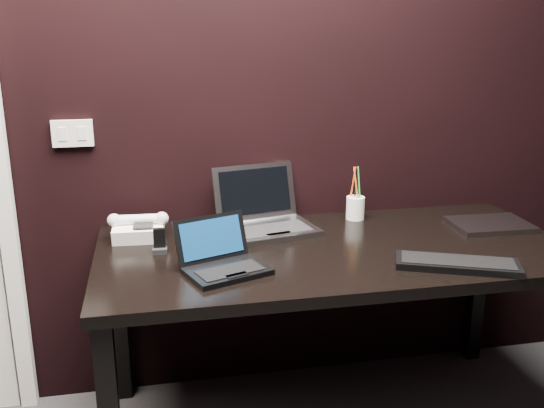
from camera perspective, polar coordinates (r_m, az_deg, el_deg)
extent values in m
plane|color=black|center=(2.40, -3.53, 11.43)|extent=(4.00, 0.00, 4.00)
cube|color=white|center=(2.45, -24.26, 3.62)|extent=(0.06, 0.05, 2.11)
cube|color=silver|center=(2.41, -18.26, 6.34)|extent=(0.15, 0.02, 0.10)
cube|color=silver|center=(2.40, -19.12, 6.24)|extent=(0.03, 0.01, 0.05)
cube|color=silver|center=(2.40, -17.46, 6.35)|extent=(0.03, 0.01, 0.05)
cube|color=black|center=(2.22, 5.93, -4.49)|extent=(1.70, 0.80, 0.04)
cube|color=black|center=(2.60, -14.16, -10.57)|extent=(0.06, 0.06, 0.70)
cube|color=black|center=(2.96, 18.72, -7.51)|extent=(0.06, 0.06, 0.70)
cube|color=black|center=(1.97, -4.25, -6.32)|extent=(0.30, 0.25, 0.02)
cube|color=black|center=(1.94, -3.97, -6.25)|extent=(0.23, 0.16, 0.00)
cube|color=black|center=(1.91, -3.32, -6.70)|extent=(0.08, 0.05, 0.00)
cube|color=black|center=(2.03, -5.74, -3.18)|extent=(0.26, 0.14, 0.15)
cube|color=#0A294F|center=(2.02, -5.68, -3.17)|extent=(0.22, 0.11, 0.12)
cube|color=#9C9DA1|center=(2.33, -0.22, -2.48)|extent=(0.39, 0.31, 0.02)
cube|color=black|center=(2.30, 0.07, -2.38)|extent=(0.30, 0.19, 0.00)
cube|color=gray|center=(2.25, 0.72, -2.86)|extent=(0.10, 0.06, 0.00)
cube|color=#A2A1A6|center=(2.43, -1.63, 1.21)|extent=(0.35, 0.14, 0.21)
cube|color=black|center=(2.43, -1.58, 1.21)|extent=(0.30, 0.11, 0.17)
cube|color=black|center=(2.10, 17.06, -5.41)|extent=(0.42, 0.28, 0.02)
cube|color=black|center=(2.10, 17.09, -5.09)|extent=(0.38, 0.24, 0.00)
cube|color=gray|center=(2.55, 19.82, -1.83)|extent=(0.31, 0.23, 0.02)
cube|color=white|center=(2.33, -12.40, -2.44)|extent=(0.19, 0.18, 0.08)
cylinder|color=white|center=(2.30, -12.49, -1.44)|extent=(0.18, 0.05, 0.04)
sphere|color=silver|center=(2.31, -14.64, -1.51)|extent=(0.05, 0.05, 0.05)
sphere|color=silver|center=(2.30, -10.33, -1.36)|extent=(0.05, 0.05, 0.05)
cube|color=black|center=(2.27, -12.03, -2.01)|extent=(0.07, 0.06, 0.01)
cube|color=black|center=(2.17, -10.54, -3.37)|extent=(0.04, 0.02, 0.09)
cube|color=black|center=(2.17, -10.51, -4.35)|extent=(0.05, 0.04, 0.02)
cylinder|color=white|center=(2.52, 7.85, -0.37)|extent=(0.08, 0.08, 0.09)
cylinder|color=#D64214|center=(2.49, 7.63, 1.94)|extent=(0.02, 0.03, 0.14)
cylinder|color=green|center=(2.49, 8.19, 1.90)|extent=(0.02, 0.02, 0.14)
cylinder|color=black|center=(2.50, 7.91, 1.98)|extent=(0.01, 0.01, 0.14)
cylinder|color=#DC5014|center=(2.48, 7.91, 1.85)|extent=(0.02, 0.03, 0.14)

